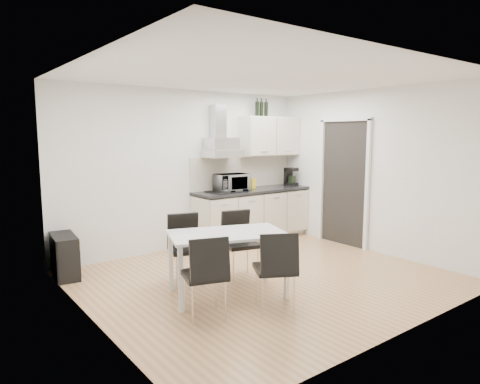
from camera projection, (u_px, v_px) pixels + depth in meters
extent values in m
plane|color=tan|center=(265.00, 278.00, 5.65)|extent=(4.50, 4.50, 0.00)
cube|color=white|center=(187.00, 170.00, 7.06)|extent=(4.50, 0.10, 2.60)
cube|color=white|center=(408.00, 199.00, 3.90)|extent=(4.50, 0.10, 2.60)
cube|color=white|center=(89.00, 195.00, 4.13)|extent=(0.10, 4.00, 2.60)
cube|color=white|center=(373.00, 171.00, 6.82)|extent=(0.10, 4.00, 2.60)
plane|color=white|center=(267.00, 76.00, 5.30)|extent=(4.50, 4.50, 0.00)
cube|color=white|center=(343.00, 184.00, 7.27)|extent=(0.08, 1.04, 2.10)
cube|color=beige|center=(251.00, 237.00, 7.71)|extent=(2.16, 0.52, 0.10)
cube|color=#EDE8CF|center=(252.00, 214.00, 7.62)|extent=(2.20, 0.60, 0.76)
cube|color=black|center=(253.00, 190.00, 7.55)|extent=(2.22, 0.64, 0.04)
cube|color=beige|center=(243.00, 172.00, 7.75)|extent=(2.20, 0.02, 0.58)
cube|color=#EDE8CF|center=(270.00, 136.00, 7.83)|extent=(1.20, 0.35, 0.70)
cube|color=silver|center=(222.00, 148.00, 7.17)|extent=(0.60, 0.46, 0.30)
cube|color=silver|center=(218.00, 121.00, 7.19)|extent=(0.22, 0.20, 0.55)
imported|color=silver|center=(231.00, 181.00, 7.24)|extent=(0.57, 0.35, 0.37)
cube|color=yellow|center=(253.00, 183.00, 7.69)|extent=(0.08, 0.04, 0.18)
cylinder|color=brown|center=(292.00, 183.00, 8.07)|extent=(0.04, 0.04, 0.11)
cylinder|color=#4C6626|center=(295.00, 183.00, 8.11)|extent=(0.04, 0.04, 0.11)
cylinder|color=black|center=(257.00, 107.00, 7.59)|extent=(0.07, 0.07, 0.32)
cylinder|color=black|center=(261.00, 108.00, 7.65)|extent=(0.07, 0.07, 0.32)
cylinder|color=black|center=(266.00, 108.00, 7.71)|extent=(0.07, 0.07, 0.32)
cube|color=white|center=(227.00, 234.00, 4.96)|extent=(1.50, 1.15, 0.03)
cube|color=white|center=(181.00, 279.00, 4.52)|extent=(0.06, 0.06, 0.72)
cube|color=white|center=(287.00, 268.00, 4.89)|extent=(0.06, 0.06, 0.72)
cube|color=white|center=(171.00, 262.00, 5.14)|extent=(0.06, 0.06, 0.72)
cube|color=white|center=(266.00, 253.00, 5.51)|extent=(0.06, 0.06, 0.72)
cube|color=black|center=(64.00, 256.00, 5.67)|extent=(0.36, 0.70, 0.56)
cube|color=gold|center=(75.00, 239.00, 5.73)|extent=(0.08, 0.61, 0.09)
cube|color=black|center=(182.00, 241.00, 7.04)|extent=(0.20, 0.19, 0.27)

